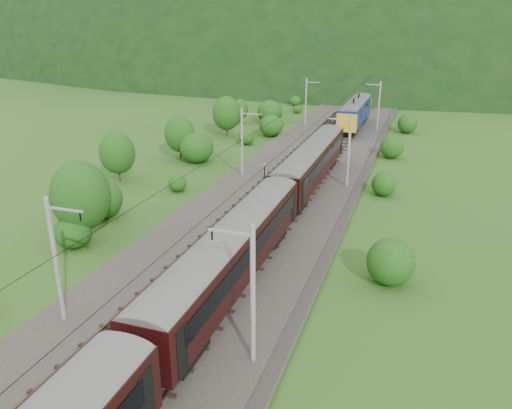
% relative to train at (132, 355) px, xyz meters
% --- Properties ---
extents(ground, '(600.00, 600.00, 0.00)m').
position_rel_train_xyz_m(ground, '(-2.40, 5.57, -3.69)').
color(ground, '#245119').
rests_on(ground, ground).
extents(railbed, '(14.00, 220.00, 0.30)m').
position_rel_train_xyz_m(railbed, '(-2.40, 15.57, -3.54)').
color(railbed, '#38332D').
rests_on(railbed, ground).
extents(track_left, '(2.40, 220.00, 0.27)m').
position_rel_train_xyz_m(track_left, '(-4.80, 15.57, -3.32)').
color(track_left, brown).
rests_on(track_left, railbed).
extents(track_right, '(2.40, 220.00, 0.27)m').
position_rel_train_xyz_m(track_right, '(-0.00, 15.57, -3.32)').
color(track_right, brown).
rests_on(track_right, railbed).
extents(catenary_left, '(2.54, 192.28, 8.00)m').
position_rel_train_xyz_m(catenary_left, '(-8.52, 37.57, 0.81)').
color(catenary_left, gray).
rests_on(catenary_left, railbed).
extents(catenary_right, '(2.54, 192.28, 8.00)m').
position_rel_train_xyz_m(catenary_right, '(3.72, 37.57, 0.81)').
color(catenary_right, gray).
rests_on(catenary_right, railbed).
extents(overhead_wires, '(4.83, 198.00, 0.03)m').
position_rel_train_xyz_m(overhead_wires, '(-2.40, 15.57, 3.41)').
color(overhead_wires, black).
rests_on(overhead_wires, ground).
extents(mountain_main, '(504.00, 360.00, 244.00)m').
position_rel_train_xyz_m(mountain_main, '(-2.40, 265.57, -3.69)').
color(mountain_main, black).
rests_on(mountain_main, ground).
extents(mountain_ridge, '(336.00, 280.00, 132.00)m').
position_rel_train_xyz_m(mountain_ridge, '(-122.40, 305.57, -3.69)').
color(mountain_ridge, black).
rests_on(mountain_ridge, ground).
extents(train, '(3.13, 150.67, 5.46)m').
position_rel_train_xyz_m(train, '(0.00, 0.00, 0.00)').
color(train, black).
rests_on(train, ground).
extents(hazard_post_near, '(0.17, 0.17, 1.64)m').
position_rel_train_xyz_m(hazard_post_near, '(-3.02, 57.47, -2.57)').
color(hazard_post_near, red).
rests_on(hazard_post_near, railbed).
extents(hazard_post_far, '(0.17, 0.17, 1.58)m').
position_rel_train_xyz_m(hazard_post_far, '(-1.93, 49.11, -2.60)').
color(hazard_post_far, red).
rests_on(hazard_post_far, railbed).
extents(signal, '(0.21, 0.21, 1.88)m').
position_rel_train_xyz_m(signal, '(-5.61, 36.88, -2.28)').
color(signal, black).
rests_on(signal, railbed).
extents(vegetation_left, '(13.71, 145.92, 7.03)m').
position_rel_train_xyz_m(vegetation_left, '(-16.87, 22.14, -0.92)').
color(vegetation_left, '#1D4713').
rests_on(vegetation_left, ground).
extents(vegetation_right, '(6.72, 107.15, 3.06)m').
position_rel_train_xyz_m(vegetation_right, '(8.40, 18.49, -2.29)').
color(vegetation_right, '#1D4713').
rests_on(vegetation_right, ground).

